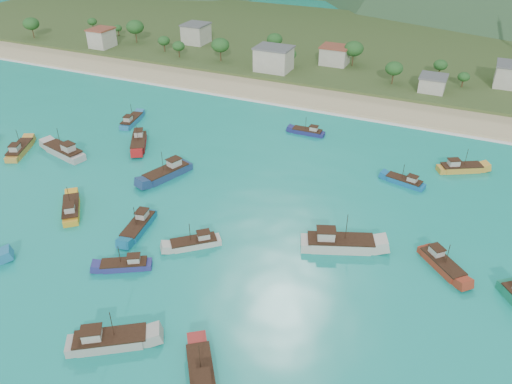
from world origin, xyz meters
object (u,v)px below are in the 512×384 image
at_px(boat_10, 460,168).
at_px(boat_15, 202,377).
at_px(boat_13, 167,173).
at_px(boat_26, 139,226).
at_px(boat_19, 132,121).
at_px(boat_17, 109,341).
at_px(boat_8, 125,266).
at_px(boat_27, 308,132).
at_px(boat_20, 339,244).
at_px(boat_21, 442,264).
at_px(boat_11, 20,150).
at_px(boat_2, 195,243).
at_px(boat_12, 64,152).
at_px(boat_18, 139,143).
at_px(boat_0, 405,182).
at_px(boat_16, 71,210).

distance_m(boat_10, boat_15, 76.83).
relative_size(boat_13, boat_26, 1.18).
bearing_deg(boat_19, boat_17, -67.43).
bearing_deg(boat_26, boat_8, 104.59).
bearing_deg(boat_27, boat_20, -155.50).
height_order(boat_21, boat_27, boat_21).
relative_size(boat_17, boat_20, 0.82).
xyz_separation_m(boat_11, boat_19, (14.06, 25.28, -0.09)).
relative_size(boat_13, boat_19, 1.23).
relative_size(boat_2, boat_19, 0.87).
relative_size(boat_17, boat_19, 1.13).
distance_m(boat_12, boat_18, 17.48).
height_order(boat_0, boat_12, boat_12).
relative_size(boat_17, boat_26, 1.08).
height_order(boat_10, boat_12, boat_12).
bearing_deg(boat_21, boat_10, -134.78).
distance_m(boat_16, boat_21, 69.53).
relative_size(boat_8, boat_27, 1.02).
xyz_separation_m(boat_17, boat_21, (40.50, 36.41, -0.17)).
bearing_deg(boat_15, boat_11, 116.01).
xyz_separation_m(boat_0, boat_19, (-72.85, 2.44, 0.12)).
relative_size(boat_0, boat_18, 0.80).
relative_size(boat_16, boat_27, 1.12).
bearing_deg(boat_20, boat_27, -175.37).
relative_size(boat_8, boat_16, 0.91).
height_order(boat_0, boat_21, boat_21).
distance_m(boat_12, boat_17, 62.71).
relative_size(boat_0, boat_8, 1.02).
relative_size(boat_11, boat_27, 1.27).
height_order(boat_13, boat_26, boat_13).
bearing_deg(boat_11, boat_13, -17.10).
bearing_deg(boat_18, boat_2, 106.93).
distance_m(boat_15, boat_26, 36.54).
distance_m(boat_2, boat_16, 27.50).
relative_size(boat_16, boat_26, 0.92).
bearing_deg(boat_11, boat_12, -6.16).
xyz_separation_m(boat_8, boat_19, (-34.86, 49.65, 0.11)).
distance_m(boat_2, boat_8, 12.59).
height_order(boat_11, boat_19, boat_11).
height_order(boat_2, boat_18, boat_18).
relative_size(boat_2, boat_18, 0.79).
height_order(boat_13, boat_16, boat_13).
distance_m(boat_2, boat_10, 63.05).
distance_m(boat_15, boat_27, 77.85).
distance_m(boat_0, boat_2, 48.02).
bearing_deg(boat_12, boat_0, -61.67).
bearing_deg(boat_27, boat_26, 162.77).
height_order(boat_15, boat_17, boat_17).
bearing_deg(boat_10, boat_8, -68.57).
bearing_deg(boat_27, boat_19, 104.77).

